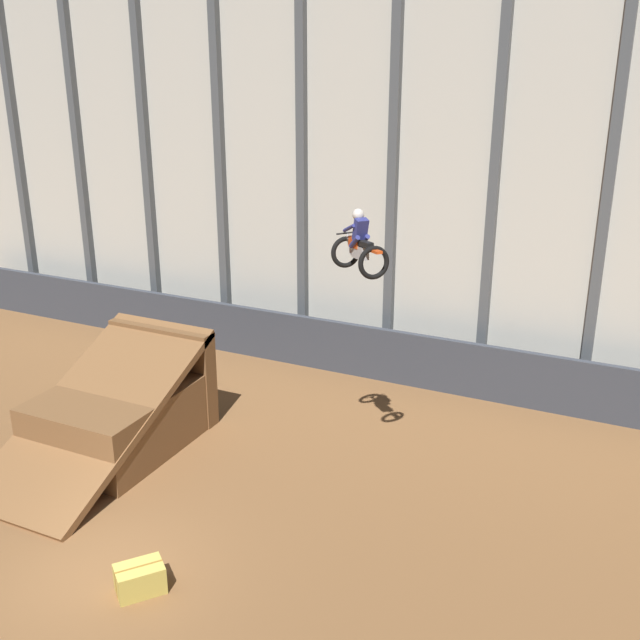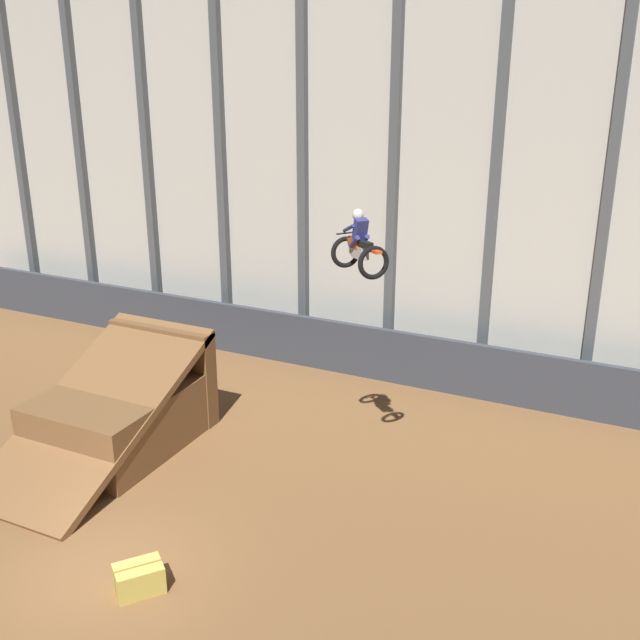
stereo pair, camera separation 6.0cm
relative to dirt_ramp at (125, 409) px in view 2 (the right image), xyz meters
The scene contains 6 objects.
ground_plane 5.46m from the dirt_ramp, 56.57° to the right, with size 60.00×60.00×0.00m, color brown.
arena_back_wall 9.62m from the dirt_ramp, 68.95° to the left, with size 32.00×0.40×11.82m.
lower_barrier 7.27m from the dirt_ramp, 65.95° to the left, with size 31.36×0.20×1.70m.
dirt_ramp is the anchor object (origin of this frame).
rider_bike_solo 7.80m from the dirt_ramp, 10.48° to the left, with size 1.65×1.58×1.49m.
hay_bale_trackside 6.14m from the dirt_ramp, 48.56° to the right, with size 1.03×1.08×0.57m.
Camera 2 is at (9.28, -9.19, 9.71)m, focal length 42.00 mm.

